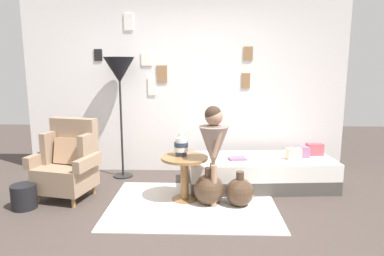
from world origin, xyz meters
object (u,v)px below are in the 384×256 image
(daybed, at_px, (260,172))
(side_table, at_px, (185,169))
(vase_striped, at_px, (181,146))
(floor_lamp, at_px, (119,74))
(demijohn_far, at_px, (240,192))
(demijohn_near, at_px, (209,189))
(book_on_daybed, at_px, (237,159))
(magazine_basket, at_px, (24,197))
(armchair, at_px, (68,162))
(person_child, at_px, (214,143))

(daybed, bearing_deg, side_table, -152.76)
(vase_striped, height_order, floor_lamp, floor_lamp)
(demijohn_far, bearing_deg, demijohn_near, 173.87)
(vase_striped, height_order, demijohn_far, vase_striped)
(book_on_daybed, xyz_separation_m, demijohn_far, (-0.02, -0.56, -0.25))
(daybed, height_order, magazine_basket, daybed)
(side_table, relative_size, demijohn_near, 1.27)
(demijohn_near, bearing_deg, armchair, 173.75)
(person_child, xyz_separation_m, magazine_basket, (-2.17, -0.15, -0.62))
(demijohn_near, bearing_deg, book_on_daybed, 54.12)
(vase_striped, bearing_deg, book_on_daybed, 27.23)
(daybed, xyz_separation_m, demijohn_far, (-0.35, -0.67, -0.03))
(vase_striped, distance_m, floor_lamp, 1.50)
(floor_lamp, relative_size, demijohn_near, 3.90)
(vase_striped, distance_m, demijohn_near, 0.61)
(demijohn_near, xyz_separation_m, demijohn_far, (0.36, -0.04, -0.01))
(daybed, relative_size, demijohn_near, 4.40)
(daybed, relative_size, person_child, 1.66)
(floor_lamp, distance_m, magazine_basket, 2.00)
(side_table, relative_size, person_child, 0.48)
(vase_striped, distance_m, magazine_basket, 1.89)
(side_table, distance_m, demijohn_near, 0.38)
(daybed, bearing_deg, person_child, -134.72)
(person_child, height_order, book_on_daybed, person_child)
(vase_striped, bearing_deg, magazine_basket, -169.03)
(person_child, bearing_deg, magazine_basket, -175.96)
(side_table, bearing_deg, demijohn_far, -13.17)
(person_child, bearing_deg, vase_striped, 153.30)
(armchair, xyz_separation_m, vase_striped, (1.40, -0.03, 0.23))
(floor_lamp, bearing_deg, vase_striped, -42.24)
(side_table, xyz_separation_m, demijohn_near, (0.29, -0.11, -0.21))
(armchair, height_order, floor_lamp, floor_lamp)
(floor_lamp, bearing_deg, demijohn_near, -38.27)
(book_on_daybed, relative_size, magazine_basket, 0.79)
(armchair, bearing_deg, vase_striped, -1.41)
(daybed, height_order, demijohn_near, demijohn_near)
(floor_lamp, distance_m, demijohn_far, 2.33)
(person_child, bearing_deg, demijohn_far, -0.22)
(vase_striped, relative_size, demijohn_far, 0.68)
(vase_striped, bearing_deg, armchair, 178.59)
(armchair, relative_size, demijohn_near, 2.18)
(person_child, xyz_separation_m, demijohn_near, (-0.05, 0.04, -0.57))
(floor_lamp, xyz_separation_m, book_on_daybed, (1.63, -0.47, -1.09))
(vase_striped, xyz_separation_m, book_on_daybed, (0.71, 0.37, -0.25))
(floor_lamp, relative_size, person_child, 1.48)
(book_on_daybed, bearing_deg, armchair, -171.05)
(magazine_basket, bearing_deg, demijohn_near, 5.13)
(magazine_basket, bearing_deg, floor_lamp, 53.62)
(floor_lamp, relative_size, demijohn_far, 4.18)
(vase_striped, relative_size, magazine_basket, 1.01)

